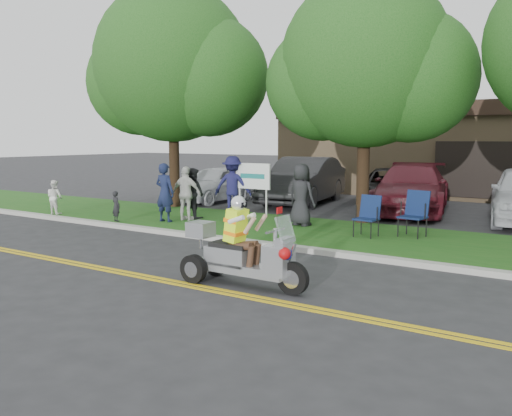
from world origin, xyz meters
The scene contains 23 objects.
ground centered at (0.00, 0.00, 0.00)m, with size 120.00×120.00×0.00m, color #28282B.
centerline_near centered at (0.00, -0.58, 0.01)m, with size 60.00×0.10×0.01m, color gold.
centerline_far centered at (0.00, -0.42, 0.01)m, with size 60.00×0.10×0.01m, color gold.
curb centered at (0.00, 3.05, 0.06)m, with size 60.00×0.25×0.12m, color #A8A89E.
grass_verge centered at (0.00, 5.20, 0.06)m, with size 60.00×4.00×0.10m, color #175216.
commercial_building centered at (2.00, 18.98, 2.01)m, with size 18.00×8.20×4.00m.
tree_left centered at (-6.44, 7.03, 4.85)m, with size 6.62×5.40×7.78m.
tree_mid centered at (0.55, 7.23, 4.43)m, with size 5.88×4.80×7.05m.
business_sign centered at (-2.90, 6.60, 1.26)m, with size 1.25×0.06×1.75m.
trike_scooter centered at (1.20, -0.01, 0.55)m, with size 2.38×0.79×1.57m.
lawn_chair_a centered at (1.48, 5.18, 0.68)m, with size 0.57×0.59×1.02m.
lawn_chair_b centered at (2.46, 5.80, 0.74)m, with size 0.68×0.70×1.14m.
spectator_adult_left centered at (-4.37, 4.17, 0.96)m, with size 0.62×0.41×1.71m, color #161D3D.
spectator_adult_mid centered at (-4.09, 5.11, 0.87)m, with size 0.74×0.58×1.53m, color black.
spectator_adult_right centered at (-4.02, 4.72, 0.91)m, with size 0.94×0.39×1.60m, color silver.
spectator_chair_a centered at (-3.63, 6.54, 1.03)m, with size 1.20×0.69×1.86m, color #1B1A49.
spectator_chair_b centered at (-0.70, 5.71, 0.97)m, with size 0.84×0.55×1.72m, color black.
child_left centered at (-5.58, 3.40, 0.55)m, with size 0.33×0.21×0.89m, color black.
child_right centered at (-8.40, 3.40, 0.65)m, with size 0.53×0.41×1.10m, color white.
parked_car_far_left centered at (-6.69, 9.66, 0.72)m, with size 1.70×4.23×1.44m, color silver.
parked_car_left centered at (-3.43, 10.94, 0.89)m, with size 1.89×5.43×1.79m, color #272729.
parked_car_mid centered at (0.14, 10.94, 0.74)m, with size 2.45×5.31×1.48m, color black.
parked_car_right centered at (0.80, 10.87, 0.82)m, with size 2.30×5.67×1.65m, color #57141F.
Camera 1 is at (6.41, -7.51, 2.55)m, focal length 38.00 mm.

